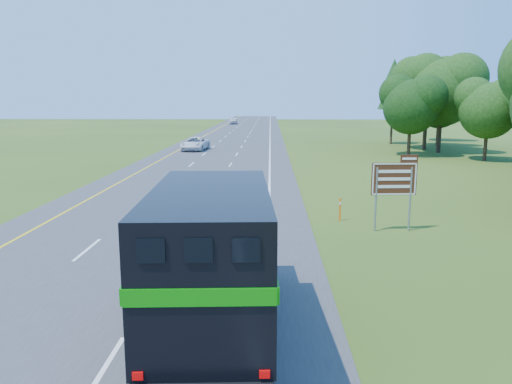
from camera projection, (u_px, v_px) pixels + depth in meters
road at (223, 152)px, 58.42m from camera, size 15.00×260.00×0.04m
lane_markings at (223, 151)px, 58.42m from camera, size 11.15×260.00×0.01m
horse_truck at (213, 255)px, 12.65m from camera, size 3.21×8.92×3.89m
white_suv at (195, 144)px, 59.75m from camera, size 3.08×5.84×1.57m
far_car at (234, 121)px, 124.27m from camera, size 2.25×4.95×1.65m
exit_sign at (395, 182)px, 22.75m from camera, size 2.09×0.22×3.55m
delineator at (340, 208)px, 24.99m from camera, size 0.10×0.05×1.17m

